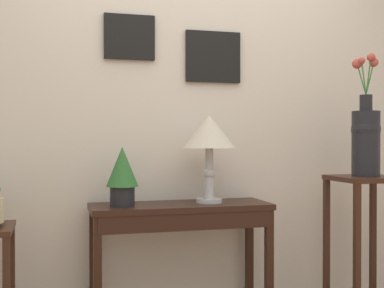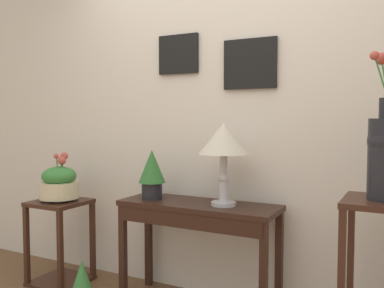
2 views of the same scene
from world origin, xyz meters
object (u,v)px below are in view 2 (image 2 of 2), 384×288
Objects in this scene: table_lamp at (224,142)px; pedestal_stand_right at (382,286)px; potted_plant_floor at (82,280)px; console_table at (197,220)px; planter_bowl_wide_left at (59,183)px; potted_plant_on_console at (152,172)px; pedestal_stand_left at (60,242)px.

table_lamp reaches higher than pedestal_stand_right.
console_table is at bearing 21.19° from potted_plant_floor.
planter_bowl_wide_left reaches higher than console_table.
planter_bowl_wide_left is 1.25× the size of potted_plant_floor.
table_lamp is 1.22m from pedestal_stand_right.
planter_bowl_wide_left is at bearing -174.88° from table_lamp.
potted_plant_on_console reaches higher than pedestal_stand_left.
potted_plant_floor is (0.40, -0.20, -0.63)m from planter_bowl_wide_left.
pedestal_stand_right is (2.32, -0.08, 0.12)m from pedestal_stand_left.
console_table is at bearing 0.20° from potted_plant_on_console.
potted_plant_on_console reaches higher than potted_plant_floor.
console_table is 1.67× the size of pedestal_stand_left.
table_lamp reaches higher than pedestal_stand_left.
console_table is 0.93m from potted_plant_floor.
console_table is at bearing 4.81° from pedestal_stand_left.
table_lamp is at bearing 5.12° from pedestal_stand_left.
console_table is 1.23× the size of pedestal_stand_right.
pedestal_stand_right reaches higher than potted_plant_floor.
potted_plant_floor is at bearing -26.21° from pedestal_stand_left.
potted_plant_on_console is 0.91m from potted_plant_floor.
potted_plant_on_console is at bearing 173.23° from pedestal_stand_right.
pedestal_stand_right reaches higher than console_table.
potted_plant_on_console is 1.17× the size of potted_plant_floor.
planter_bowl_wide_left is 0.42× the size of pedestal_stand_right.
console_table reaches higher than pedestal_stand_left.
pedestal_stand_right is at bearing -2.08° from planter_bowl_wide_left.
potted_plant_floor is at bearing -143.77° from potted_plant_on_console.
console_table is 0.47m from potted_plant_on_console.
table_lamp is 1.39m from planter_bowl_wide_left.
potted_plant_on_console is 0.93× the size of planter_bowl_wide_left.
pedestal_stand_left reaches higher than potted_plant_floor.
pedestal_stand_right is at bearing -6.77° from potted_plant_on_console.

